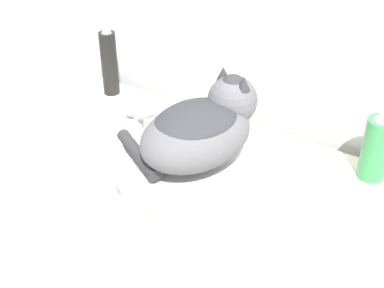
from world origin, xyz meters
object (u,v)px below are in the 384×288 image
at_px(cat, 201,127).
at_px(spray_bottle_trigger, 376,147).
at_px(soap_bar, 86,154).
at_px(faucet, 136,114).
at_px(hairspray_can_black, 109,62).

distance_m(cat, spray_bottle_trigger, 0.38).
bearing_deg(soap_bar, faucet, 68.07).
distance_m(faucet, hairspray_can_black, 0.26).
xyz_separation_m(hairspray_can_black, soap_bar, (0.16, -0.28, -0.08)).
bearing_deg(spray_bottle_trigger, hairspray_can_black, 180.00).
xyz_separation_m(hairspray_can_black, spray_bottle_trigger, (0.73, 0.00, -0.02)).
height_order(spray_bottle_trigger, soap_bar, spray_bottle_trigger).
distance_m(cat, hairspray_can_black, 0.46).
bearing_deg(cat, faucet, 94.14).
relative_size(cat, spray_bottle_trigger, 1.89).
relative_size(faucet, soap_bar, 1.81).
xyz_separation_m(faucet, soap_bar, (-0.05, -0.13, -0.06)).
distance_m(hairspray_can_black, spray_bottle_trigger, 0.73).
bearing_deg(soap_bar, cat, 18.34).
relative_size(faucet, spray_bottle_trigger, 0.76).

